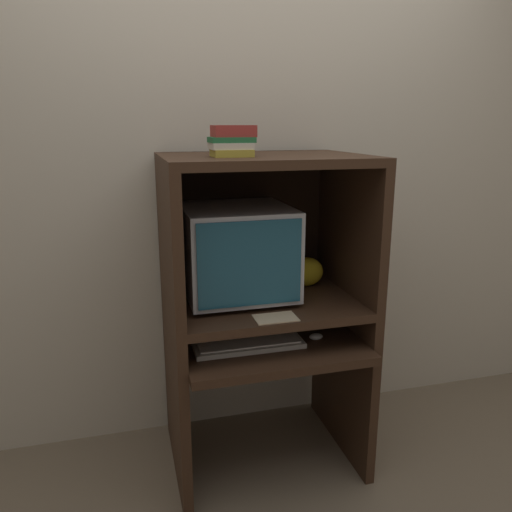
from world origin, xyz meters
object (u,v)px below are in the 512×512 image
(crt_monitor, at_px, (237,251))
(book_stack, at_px, (232,141))
(mouse, at_px, (316,337))
(keyboard, at_px, (248,344))
(snack_bag, at_px, (306,272))

(crt_monitor, bearing_deg, book_stack, -109.71)
(mouse, xyz_separation_m, book_stack, (-0.34, 0.08, 0.81))
(keyboard, xyz_separation_m, mouse, (0.29, -0.01, 0.00))
(keyboard, bearing_deg, snack_bag, 36.12)
(crt_monitor, relative_size, keyboard, 1.03)
(mouse, height_order, book_stack, book_stack)
(snack_bag, distance_m, book_stack, 0.73)
(keyboard, distance_m, book_stack, 0.81)
(keyboard, relative_size, snack_bag, 2.75)
(snack_bag, bearing_deg, crt_monitor, -170.20)
(book_stack, bearing_deg, mouse, -13.63)
(mouse, bearing_deg, keyboard, 178.69)
(keyboard, relative_size, book_stack, 2.62)
(crt_monitor, bearing_deg, snack_bag, 9.80)
(mouse, bearing_deg, snack_bag, 80.02)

